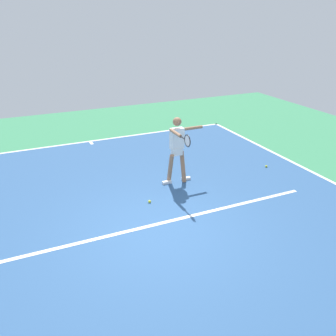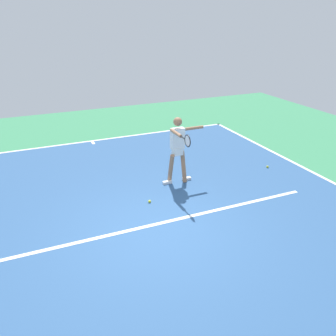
% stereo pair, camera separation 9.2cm
% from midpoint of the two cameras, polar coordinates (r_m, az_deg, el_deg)
% --- Properties ---
extents(ground_plane, '(21.00, 21.00, 0.00)m').
position_cam_midpoint_polar(ground_plane, '(7.47, -1.51, -9.92)').
color(ground_plane, '#388456').
extents(court_surface, '(10.32, 12.27, 0.00)m').
position_cam_midpoint_polar(court_surface, '(7.47, -1.51, -9.91)').
color(court_surface, '#2D5484').
rests_on(court_surface, ground_plane).
extents(court_line_baseline_near, '(10.32, 0.10, 0.01)m').
position_cam_midpoint_polar(court_line_baseline_near, '(12.78, -11.85, 4.25)').
color(court_line_baseline_near, white).
rests_on(court_line_baseline_near, ground_plane).
extents(court_line_service, '(7.74, 0.10, 0.01)m').
position_cam_midpoint_polar(court_line_service, '(7.64, -2.13, -9.07)').
color(court_line_service, white).
rests_on(court_line_service, ground_plane).
extents(court_line_centre_mark, '(0.10, 0.30, 0.01)m').
position_cam_midpoint_polar(court_line_centre_mark, '(12.59, -11.66, 3.98)').
color(court_line_centre_mark, white).
rests_on(court_line_centre_mark, ground_plane).
extents(tennis_player, '(1.11, 1.20, 1.77)m').
position_cam_midpoint_polar(tennis_player, '(9.06, 1.94, 3.52)').
color(tennis_player, '#9E7051').
rests_on(tennis_player, ground_plane).
extents(tennis_ball_far_corner, '(0.07, 0.07, 0.07)m').
position_cam_midpoint_polar(tennis_ball_far_corner, '(8.46, -2.64, -5.34)').
color(tennis_ball_far_corner, yellow).
rests_on(tennis_ball_far_corner, ground_plane).
extents(tennis_ball_near_player, '(0.07, 0.07, 0.07)m').
position_cam_midpoint_polar(tennis_ball_near_player, '(10.71, 15.82, 0.20)').
color(tennis_ball_near_player, yellow).
rests_on(tennis_ball_near_player, ground_plane).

